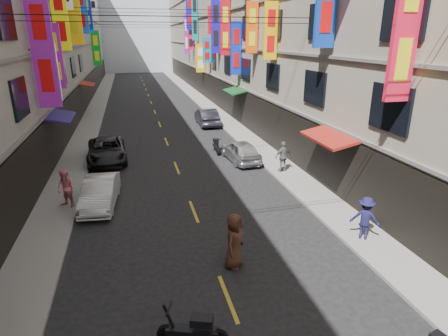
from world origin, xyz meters
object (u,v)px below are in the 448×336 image
car_left_mid (100,192)px  car_right_far (207,117)px  car_right_mid (240,151)px  pedestrian_rnear (365,218)px  pedestrian_crossing (234,241)px  scooter_crossing (193,330)px  pedestrian_rfar (283,157)px  scooter_far_right (216,146)px  pedestrian_lfar (66,189)px  car_left_far (107,150)px

car_left_mid → car_right_far: (8.00, 15.08, 0.08)m
car_right_mid → pedestrian_rnear: 10.51m
pedestrian_crossing → scooter_crossing: bearing=-174.1°
car_left_mid → pedestrian_rfar: 9.90m
car_left_mid → pedestrian_crossing: 7.64m
car_right_far → pedestrian_rnear: 20.81m
scooter_far_right → pedestrian_rnear: bearing=105.6°
scooter_far_right → car_right_mid: 2.42m
scooter_crossing → pedestrian_crossing: 3.60m
scooter_crossing → pedestrian_rfar: 13.13m
car_left_mid → pedestrian_lfar: bearing=-174.2°
car_right_mid → pedestrian_crossing: bearing=68.1°
car_left_far → car_left_mid: bearing=-93.0°
car_right_mid → scooter_far_right: bearing=-69.2°
pedestrian_lfar → pedestrian_rnear: (11.18, -5.64, -0.03)m
car_left_mid → pedestrian_rfar: (9.69, 2.01, 0.34)m
car_left_mid → car_right_far: 17.07m
pedestrian_rnear → pedestrian_crossing: size_ratio=0.86×
pedestrian_lfar → pedestrian_crossing: bearing=-7.6°
car_right_mid → pedestrian_rfar: pedestrian_rfar is taller
pedestrian_rfar → pedestrian_crossing: 9.56m
car_right_mid → pedestrian_lfar: (-9.40, -4.72, 0.32)m
scooter_far_right → car_right_mid: (1.03, -2.18, 0.22)m
car_right_far → pedestrian_rfar: bearing=98.0°
car_right_far → pedestrian_crossing: bearing=81.5°
pedestrian_rnear → pedestrian_crossing: 5.19m
car_right_far → pedestrian_crossing: (-3.39, -21.16, 0.24)m
pedestrian_lfar → pedestrian_crossing: size_ratio=0.90×
car_right_far → pedestrian_rnear: (1.78, -20.73, 0.23)m
scooter_far_right → pedestrian_rnear: (2.80, -12.54, 0.51)m
car_left_far → car_right_mid: bearing=-17.2°
scooter_crossing → scooter_far_right: bearing=5.5°
car_right_mid → car_right_far: 10.38m
car_right_far → pedestrian_lfar: bearing=58.7°
scooter_far_right → pedestrian_rfar: 5.61m
car_left_mid → car_right_far: car_right_far is taller
scooter_crossing → pedestrian_lfar: bearing=44.7°
scooter_crossing → car_left_mid: bearing=37.0°
car_right_far → pedestrian_crossing: size_ratio=2.29×
car_left_mid → pedestrian_lfar: size_ratio=2.27×
scooter_crossing → car_left_far: car_left_far is taller
scooter_crossing → car_right_far: 24.76m
car_left_far → car_right_mid: car_left_far is taller
scooter_crossing → car_right_far: (5.27, 24.19, 0.28)m
pedestrian_rfar → pedestrian_crossing: pedestrian_crossing is taller
car_right_far → pedestrian_rfar: (1.69, -13.07, 0.26)m
car_left_mid → car_right_mid: (8.00, 4.70, 0.02)m
scooter_far_right → pedestrian_crossing: bearing=82.6°
pedestrian_lfar → pedestrian_crossing: (6.01, -6.07, -0.02)m
scooter_far_right → car_right_mid: size_ratio=0.46×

